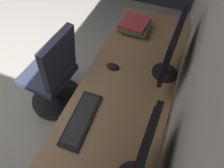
% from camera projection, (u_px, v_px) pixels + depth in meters
% --- Properties ---
extents(wall_back, '(5.03, 0.10, 2.60)m').
position_uv_depth(wall_back, '(211.00, 89.00, 0.75)').
color(wall_back, beige).
rests_on(wall_back, ground).
extents(desk, '(2.36, 0.68, 0.73)m').
position_uv_depth(desk, '(118.00, 109.00, 1.42)').
color(desk, '#936D47').
rests_on(desk, ground).
extents(monitor_primary, '(0.51, 0.20, 0.46)m').
position_uv_depth(monitor_primary, '(137.00, 168.00, 0.87)').
color(monitor_primary, black).
rests_on(monitor_primary, desk).
extents(monitor_secondary, '(0.48, 0.20, 0.45)m').
position_uv_depth(monitor_secondary, '(172.00, 49.00, 1.34)').
color(monitor_secondary, black).
rests_on(monitor_secondary, desk).
extents(keyboard_main, '(0.43, 0.16, 0.02)m').
position_uv_depth(keyboard_main, '(81.00, 119.00, 1.29)').
color(keyboard_main, black).
rests_on(keyboard_main, desk).
extents(mouse_main, '(0.06, 0.10, 0.03)m').
position_uv_depth(mouse_main, '(113.00, 66.00, 1.56)').
color(mouse_main, black).
rests_on(mouse_main, desk).
extents(book_stack_far, '(0.26, 0.30, 0.10)m').
position_uv_depth(book_stack_far, '(134.00, 26.00, 1.82)').
color(book_stack_far, '#B2383D').
rests_on(book_stack_far, desk).
extents(office_chair, '(0.56, 0.57, 0.97)m').
position_uv_depth(office_chair, '(54.00, 77.00, 1.86)').
color(office_chair, '#383D56').
rests_on(office_chair, ground).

